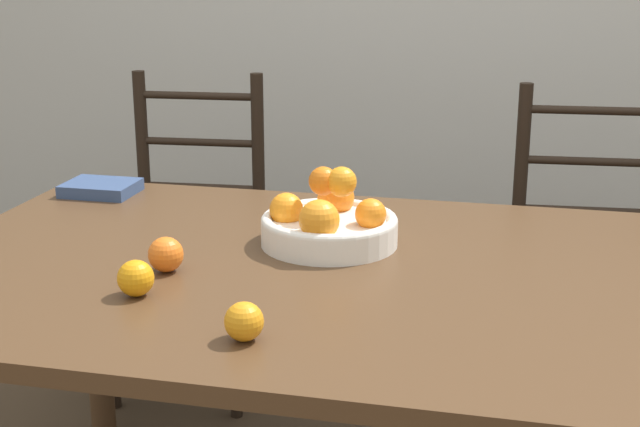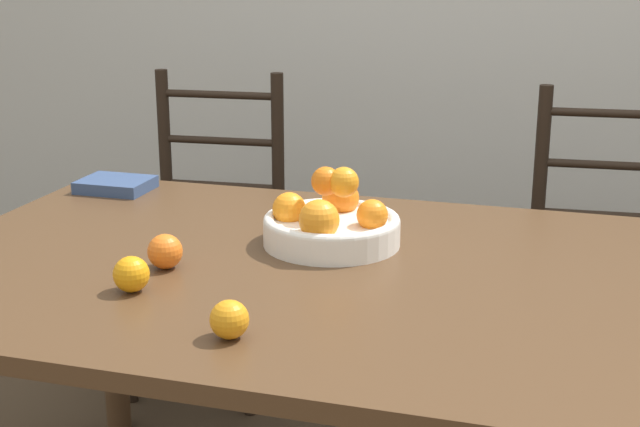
% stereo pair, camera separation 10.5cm
% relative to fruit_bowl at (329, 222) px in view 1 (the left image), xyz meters
% --- Properties ---
extents(dining_table, '(1.87, 1.07, 0.73)m').
position_rel_fruit_bowl_xyz_m(dining_table, '(0.12, -0.13, -0.13)').
color(dining_table, '#4C331E').
rests_on(dining_table, ground_plane).
extents(fruit_bowl, '(0.29, 0.29, 0.17)m').
position_rel_fruit_bowl_xyz_m(fruit_bowl, '(0.00, 0.00, 0.00)').
color(fruit_bowl, white).
rests_on(fruit_bowl, dining_table).
extents(orange_loose_0, '(0.07, 0.07, 0.07)m').
position_rel_fruit_bowl_xyz_m(orange_loose_0, '(-0.28, -0.37, -0.02)').
color(orange_loose_0, orange).
rests_on(orange_loose_0, dining_table).
extents(orange_loose_1, '(0.07, 0.07, 0.07)m').
position_rel_fruit_bowl_xyz_m(orange_loose_1, '(-0.27, -0.24, -0.01)').
color(orange_loose_1, orange).
rests_on(orange_loose_1, dining_table).
extents(orange_loose_2, '(0.06, 0.06, 0.06)m').
position_rel_fruit_bowl_xyz_m(orange_loose_2, '(-0.03, -0.51, -0.02)').
color(orange_loose_2, orange).
rests_on(orange_loose_2, dining_table).
extents(chair_left, '(0.45, 0.43, 0.98)m').
position_rel_fruit_bowl_xyz_m(chair_left, '(-0.60, 0.71, -0.32)').
color(chair_left, black).
rests_on(chair_left, ground_plane).
extents(chair_right, '(0.45, 0.43, 0.98)m').
position_rel_fruit_bowl_xyz_m(chair_right, '(0.59, 0.71, -0.32)').
color(chair_right, black).
rests_on(chair_right, ground_plane).
extents(book_stack, '(0.18, 0.14, 0.03)m').
position_rel_fruit_bowl_xyz_m(book_stack, '(-0.66, 0.27, -0.03)').
color(book_stack, '#334770').
rests_on(book_stack, dining_table).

